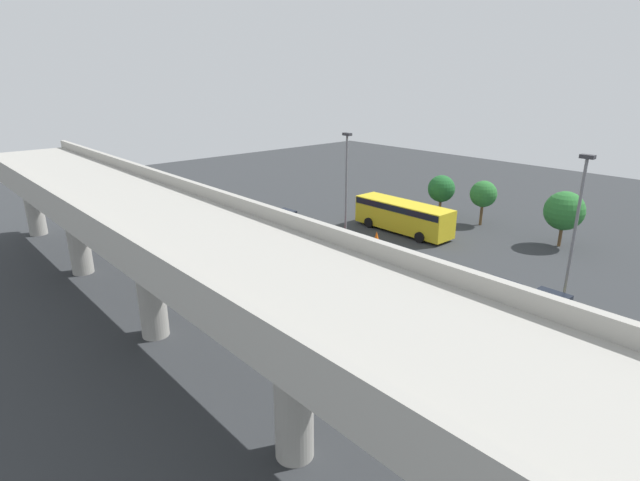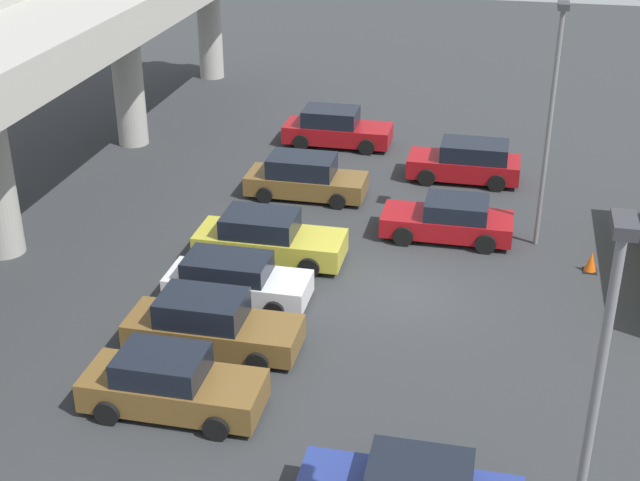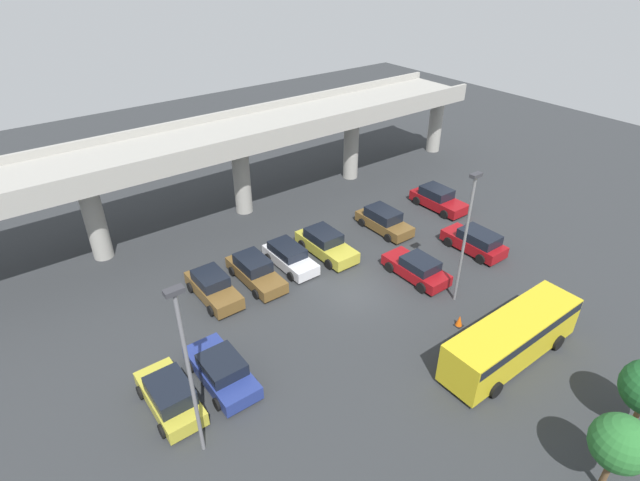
{
  "view_description": "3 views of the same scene",
  "coord_description": "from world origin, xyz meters",
  "px_view_note": "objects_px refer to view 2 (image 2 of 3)",
  "views": [
    {
      "loc": [
        -21.86,
        22.16,
        12.35
      ],
      "look_at": [
        0.0,
        2.69,
        2.52
      ],
      "focal_mm": 28.0,
      "sensor_mm": 36.0,
      "label": 1
    },
    {
      "loc": [
        -24.04,
        -2.52,
        13.7
      ],
      "look_at": [
        0.41,
        2.8,
        1.37
      ],
      "focal_mm": 50.0,
      "sensor_mm": 36.0,
      "label": 2
    },
    {
      "loc": [
        -16.37,
        -18.11,
        18.72
      ],
      "look_at": [
        -0.04,
        3.56,
        2.14
      ],
      "focal_mm": 28.0,
      "sensor_mm": 36.0,
      "label": 3
    }
  ],
  "objects_px": {
    "parked_car_9": "(336,128)",
    "traffic_cone": "(591,262)",
    "parked_car_5": "(268,239)",
    "lamp_post_mid_lot": "(591,425)",
    "parked_car_7": "(305,178)",
    "parked_car_8": "(467,162)",
    "lamp_post_near_aisle": "(551,110)",
    "parked_car_3": "(210,325)",
    "parked_car_2": "(171,384)",
    "parked_car_6": "(449,220)",
    "parked_car_4": "(235,280)"
  },
  "relations": [
    {
      "from": "parked_car_9",
      "to": "lamp_post_near_aisle",
      "type": "xyz_separation_m",
      "value": [
        -8.24,
        -8.7,
        4.04
      ]
    },
    {
      "from": "parked_car_9",
      "to": "traffic_cone",
      "type": "height_order",
      "value": "parked_car_9"
    },
    {
      "from": "parked_car_6",
      "to": "parked_car_8",
      "type": "bearing_deg",
      "value": -92.39
    },
    {
      "from": "parked_car_2",
      "to": "parked_car_8",
      "type": "height_order",
      "value": "parked_car_8"
    },
    {
      "from": "parked_car_4",
      "to": "parked_car_6",
      "type": "height_order",
      "value": "parked_car_6"
    },
    {
      "from": "parked_car_7",
      "to": "parked_car_6",
      "type": "bearing_deg",
      "value": -23.68
    },
    {
      "from": "parked_car_3",
      "to": "lamp_post_mid_lot",
      "type": "xyz_separation_m",
      "value": [
        -8.04,
        -9.2,
        4.22
      ]
    },
    {
      "from": "parked_car_9",
      "to": "lamp_post_near_aisle",
      "type": "relative_size",
      "value": 0.57
    },
    {
      "from": "parked_car_2",
      "to": "parked_car_8",
      "type": "relative_size",
      "value": 1.02
    },
    {
      "from": "parked_car_7",
      "to": "parked_car_8",
      "type": "relative_size",
      "value": 1.03
    },
    {
      "from": "parked_car_4",
      "to": "parked_car_7",
      "type": "height_order",
      "value": "parked_car_7"
    },
    {
      "from": "parked_car_2",
      "to": "lamp_post_near_aisle",
      "type": "distance_m",
      "value": 15.11
    },
    {
      "from": "parked_car_6",
      "to": "lamp_post_near_aisle",
      "type": "xyz_separation_m",
      "value": [
        0.18,
        -2.99,
        4.11
      ]
    },
    {
      "from": "lamp_post_near_aisle",
      "to": "lamp_post_mid_lot",
      "type": "height_order",
      "value": "lamp_post_mid_lot"
    },
    {
      "from": "lamp_post_mid_lot",
      "to": "parked_car_8",
      "type": "bearing_deg",
      "value": 8.04
    },
    {
      "from": "traffic_cone",
      "to": "parked_car_7",
      "type": "bearing_deg",
      "value": 68.92
    },
    {
      "from": "parked_car_8",
      "to": "lamp_post_near_aisle",
      "type": "distance_m",
      "value": 7.22
    },
    {
      "from": "parked_car_4",
      "to": "lamp_post_near_aisle",
      "type": "distance_m",
      "value": 11.51
    },
    {
      "from": "parked_car_5",
      "to": "parked_car_8",
      "type": "distance_m",
      "value": 10.32
    },
    {
      "from": "parked_car_4",
      "to": "parked_car_6",
      "type": "distance_m",
      "value": 8.29
    },
    {
      "from": "parked_car_3",
      "to": "lamp_post_near_aisle",
      "type": "bearing_deg",
      "value": 44.18
    },
    {
      "from": "parked_car_3",
      "to": "parked_car_5",
      "type": "bearing_deg",
      "value": 88.5
    },
    {
      "from": "lamp_post_near_aisle",
      "to": "parked_car_9",
      "type": "bearing_deg",
      "value": 46.59
    },
    {
      "from": "lamp_post_mid_lot",
      "to": "traffic_cone",
      "type": "height_order",
      "value": "lamp_post_mid_lot"
    },
    {
      "from": "parked_car_7",
      "to": "parked_car_9",
      "type": "bearing_deg",
      "value": 89.76
    },
    {
      "from": "parked_car_7",
      "to": "parked_car_4",
      "type": "bearing_deg",
      "value": -91.69
    },
    {
      "from": "parked_car_3",
      "to": "lamp_post_near_aisle",
      "type": "distance_m",
      "value": 13.0
    },
    {
      "from": "parked_car_5",
      "to": "parked_car_6",
      "type": "bearing_deg",
      "value": 27.07
    },
    {
      "from": "parked_car_6",
      "to": "parked_car_8",
      "type": "xyz_separation_m",
      "value": [
        5.5,
        -0.23,
        0.09
      ]
    },
    {
      "from": "parked_car_5",
      "to": "parked_car_3",
      "type": "bearing_deg",
      "value": -91.5
    },
    {
      "from": "parked_car_7",
      "to": "parked_car_5",
      "type": "bearing_deg",
      "value": -89.86
    },
    {
      "from": "parked_car_4",
      "to": "lamp_post_near_aisle",
      "type": "relative_size",
      "value": 0.53
    },
    {
      "from": "parked_car_4",
      "to": "traffic_cone",
      "type": "distance_m",
      "value": 11.51
    },
    {
      "from": "parked_car_3",
      "to": "parked_car_4",
      "type": "bearing_deg",
      "value": 92.41
    },
    {
      "from": "parked_car_4",
      "to": "lamp_post_mid_lot",
      "type": "distance_m",
      "value": 14.83
    },
    {
      "from": "parked_car_2",
      "to": "parked_car_4",
      "type": "height_order",
      "value": "parked_car_2"
    },
    {
      "from": "parked_car_5",
      "to": "lamp_post_mid_lot",
      "type": "xyz_separation_m",
      "value": [
        -13.54,
        -9.06,
        4.19
      ]
    },
    {
      "from": "parked_car_3",
      "to": "parked_car_7",
      "type": "bearing_deg",
      "value": 89.31
    },
    {
      "from": "parked_car_6",
      "to": "lamp_post_mid_lot",
      "type": "distance_m",
      "value": 17.33
    },
    {
      "from": "parked_car_9",
      "to": "lamp_post_mid_lot",
      "type": "bearing_deg",
      "value": -70.02
    },
    {
      "from": "parked_car_7",
      "to": "lamp_post_near_aisle",
      "type": "distance_m",
      "value": 9.9
    },
    {
      "from": "parked_car_2",
      "to": "traffic_cone",
      "type": "relative_size",
      "value": 6.43
    },
    {
      "from": "parked_car_3",
      "to": "parked_car_9",
      "type": "xyz_separation_m",
      "value": [
        16.84,
        -0.16,
        0.03
      ]
    },
    {
      "from": "parked_car_5",
      "to": "parked_car_8",
      "type": "xyz_separation_m",
      "value": [
        8.42,
        -5.95,
        0.01
      ]
    },
    {
      "from": "parked_car_3",
      "to": "parked_car_8",
      "type": "distance_m",
      "value": 15.2
    },
    {
      "from": "parked_car_5",
      "to": "lamp_post_mid_lot",
      "type": "height_order",
      "value": "lamp_post_mid_lot"
    },
    {
      "from": "parked_car_3",
      "to": "parked_car_4",
      "type": "xyz_separation_m",
      "value": [
        2.68,
        0.11,
        -0.04
      ]
    },
    {
      "from": "parked_car_4",
      "to": "parked_car_7",
      "type": "bearing_deg",
      "value": 88.31
    },
    {
      "from": "lamp_post_mid_lot",
      "to": "parked_car_3",
      "type": "bearing_deg",
      "value": 48.85
    },
    {
      "from": "parked_car_2",
      "to": "parked_car_7",
      "type": "xyz_separation_m",
      "value": [
        13.83,
        -0.19,
        0.02
      ]
    }
  ]
}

